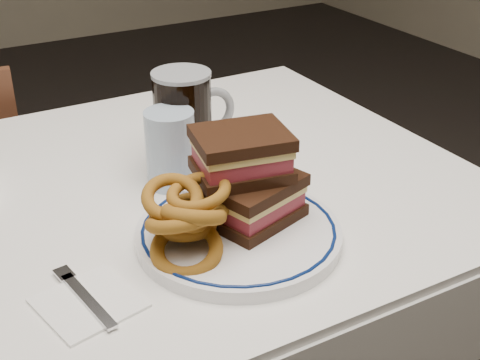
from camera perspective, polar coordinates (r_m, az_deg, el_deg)
dining_table at (r=1.16m, az=-11.34°, el=-6.33°), size 1.27×0.87×0.75m
main_plate at (r=0.98m, az=-0.13°, el=-4.58°), size 0.30×0.30×0.02m
reuben_sandwich at (r=0.97m, az=0.65°, el=0.29°), size 0.17×0.15×0.14m
onion_rings_main at (r=0.92m, az=-4.53°, el=-3.21°), size 0.14×0.14×0.12m
ketchup_ramekin at (r=1.04m, az=-3.78°, el=-1.02°), size 0.06×0.06×0.03m
beer_mug at (r=1.18m, az=-4.73°, el=5.31°), size 0.15×0.10×0.17m
water_glass at (r=1.11m, az=-5.96°, el=2.68°), size 0.08×0.08×0.13m
napkin_fork at (r=0.89m, az=-12.89°, el=-10.05°), size 0.14×0.16×0.01m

